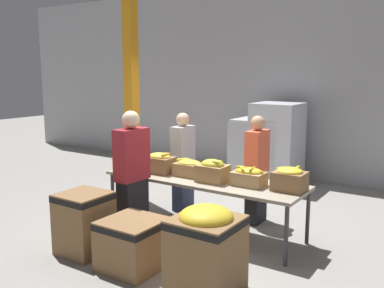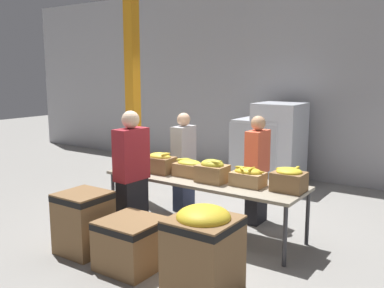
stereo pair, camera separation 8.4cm
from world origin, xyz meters
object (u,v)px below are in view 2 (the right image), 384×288
Objects in this scene: donation_bin_1 at (131,242)px; pallet_stack_2 at (279,145)px; banana_box_1 at (160,163)px; pallet_stack_1 at (263,151)px; banana_box_0 at (134,158)px; pallet_stack_0 at (262,153)px; sorting_table at (203,182)px; donation_bin_2 at (203,247)px; banana_box_5 at (289,179)px; donation_bin_0 at (84,220)px; banana_box_3 at (212,171)px; volunteer_1 at (132,177)px; volunteer_2 at (257,170)px; volunteer_0 at (184,162)px; banana_box_2 at (189,168)px; support_pillar at (133,82)px; banana_box_4 at (248,177)px.

pallet_stack_2 is at bearing 90.64° from donation_bin_1.
banana_box_1 is 3.00m from pallet_stack_1.
pallet_stack_0 is at bearing 76.54° from banana_box_0.
pallet_stack_1 reaches higher than sorting_table.
banana_box_0 is at bearing 147.63° from donation_bin_2.
banana_box_0 is 1.00× the size of banana_box_5.
donation_bin_0 is 0.61× the size of pallet_stack_0.
banana_box_3 is (0.88, -0.02, 0.00)m from banana_box_1.
pallet_stack_0 is 0.04m from pallet_stack_1.
donation_bin_0 is 0.78m from donation_bin_1.
donation_bin_0 is at bearing -180.00° from donation_bin_2.
sorting_table reaches higher than donation_bin_1.
donation_bin_1 is (0.55, -0.64, -0.54)m from volunteer_1.
volunteer_1 is at bearing -156.44° from banana_box_5.
banana_box_1 is at bearing 178.45° from banana_box_3.
volunteer_2 is at bearing -67.49° from pallet_stack_1.
banana_box_1 is 1.55m from donation_bin_1.
donation_bin_1 is 4.30m from pallet_stack_1.
pallet_stack_2 is at bearing 162.01° from volunteer_0.
sorting_table is at bearing -30.39° from volunteer_2.
banana_box_0 is at bearing 104.71° from donation_bin_0.
banana_box_2 is 2.87m from pallet_stack_2.
pallet_stack_2 is (1.07, 2.91, -0.12)m from banana_box_0.
banana_box_0 is at bearing 130.34° from donation_bin_1.
volunteer_0 is at bearing -1.59° from support_pillar.
banana_box_1 is 3.00m from pallet_stack_0.
volunteer_2 reaches higher than banana_box_5.
volunteer_1 is 1.00m from donation_bin_1.
donation_bin_1 is 0.53× the size of pallet_stack_0.
banana_box_3 is at bearing 77.71° from donation_bin_1.
volunteer_1 reaches higher than banana_box_4.
support_pillar is at bearing 130.91° from donation_bin_1.
sorting_table is 1.21m from banana_box_0.
pallet_stack_1 is at bearing 0.79° from volunteer_1.
banana_box_1 is at bearing -172.06° from banana_box_2.
sorting_table is 6.39× the size of banana_box_4.
volunteer_1 is 3.64m from pallet_stack_1.
volunteer_1 is (-0.83, -0.63, -0.06)m from banana_box_3.
pallet_stack_1 is at bearing 76.05° from banana_box_0.
banana_box_0 is 1.86m from banana_box_4.
volunteer_1 is at bearing 130.86° from donation_bin_1.
pallet_stack_1 reaches higher than donation_bin_0.
donation_bin_1 is 3.19m from support_pillar.
donation_bin_0 is at bearing -63.89° from support_pillar.
volunteer_1 reaches higher than donation_bin_0.
banana_box_5 reaches higher than donation_bin_2.
pallet_stack_0 reaches higher than donation_bin_2.
pallet_stack_1 reaches higher than banana_box_5.
volunteer_2 is at bearing 76.44° from donation_bin_1.
sorting_table is 0.87m from volunteer_2.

